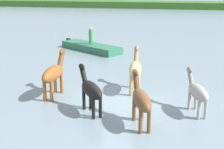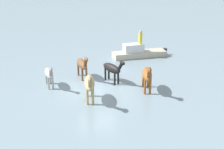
% 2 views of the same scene
% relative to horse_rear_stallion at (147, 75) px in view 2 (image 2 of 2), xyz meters
% --- Properties ---
extents(ground_plane, '(217.81, 217.81, 0.00)m').
position_rel_horse_rear_stallion_xyz_m(ground_plane, '(3.20, -0.41, -1.10)').
color(ground_plane, gray).
extents(horse_rear_stallion, '(0.66, 2.57, 2.00)m').
position_rel_horse_rear_stallion_xyz_m(horse_rear_stallion, '(0.00, 0.00, 0.00)').
color(horse_rear_stallion, brown).
rests_on(horse_rear_stallion, ground_plane).
extents(horse_pinto_flank, '(1.01, 2.15, 1.68)m').
position_rel_horse_rear_stallion_xyz_m(horse_pinto_flank, '(6.35, -0.86, -0.17)').
color(horse_pinto_flank, '#9E9993').
rests_on(horse_pinto_flank, ground_plane).
extents(horse_mid_herd, '(0.75, 2.59, 2.01)m').
position_rel_horse_rear_stallion_xyz_m(horse_mid_herd, '(3.59, 1.43, 0.01)').
color(horse_mid_herd, tan).
rests_on(horse_mid_herd, ground_plane).
extents(horse_gray_outer, '(1.12, 2.39, 1.87)m').
position_rel_horse_rear_stallion_xyz_m(horse_gray_outer, '(4.26, -2.41, -0.07)').
color(horse_gray_outer, brown).
rests_on(horse_gray_outer, ground_plane).
extents(horse_chestnut_trailing, '(1.63, 2.10, 1.80)m').
position_rel_horse_rear_stallion_xyz_m(horse_chestnut_trailing, '(2.16, -1.57, -0.11)').
color(horse_chestnut_trailing, black).
rests_on(horse_chestnut_trailing, ground_plane).
extents(boat_launch_far, '(4.90, 2.38, 1.34)m').
position_rel_horse_rear_stallion_xyz_m(boat_launch_far, '(-0.24, -7.48, -0.79)').
color(boat_launch_far, '#B7AD93').
rests_on(boat_launch_far, ground_plane).
extents(person_helmsman_aft, '(0.32, 0.32, 1.19)m').
position_rel_horse_rear_stallion_xyz_m(person_helmsman_aft, '(-0.36, -7.32, 0.64)').
color(person_helmsman_aft, yellow).
rests_on(person_helmsman_aft, boat_launch_far).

